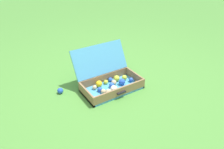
# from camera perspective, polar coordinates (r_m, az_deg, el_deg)

# --- Properties ---
(ground_plane) EXTENTS (16.00, 16.00, 0.00)m
(ground_plane) POSITION_cam_1_polar(r_m,az_deg,el_deg) (2.54, 0.15, -3.31)
(ground_plane) COLOR #4C8C38
(open_suitcase) EXTENTS (0.67, 0.56, 0.44)m
(open_suitcase) POSITION_cam_1_polar(r_m,az_deg,el_deg) (2.48, -0.77, -1.39)
(open_suitcase) COLOR #4799C6
(open_suitcase) RESTS_ON ground
(stray_ball_on_grass) EXTENTS (0.07, 0.07, 0.07)m
(stray_ball_on_grass) POSITION_cam_1_polar(r_m,az_deg,el_deg) (2.48, -13.63, -4.22)
(stray_ball_on_grass) COLOR blue
(stray_ball_on_grass) RESTS_ON ground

